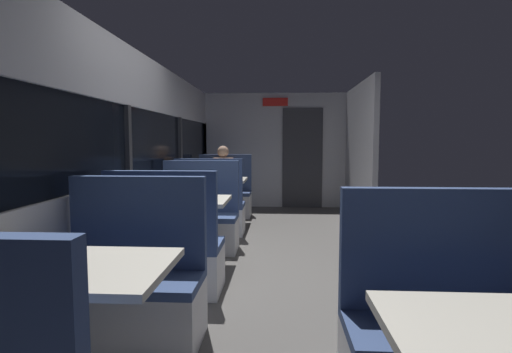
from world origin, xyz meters
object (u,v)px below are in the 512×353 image
bench_mid_window_facing_end (167,256)px  bench_mid_window_facing_entry (199,224)px  dining_table_far_window (218,185)px  bench_far_window_facing_end (211,212)px  seated_passenger (224,187)px  coffee_cup_primary (19,266)px  bench_near_window_facing_entry (132,293)px  dining_table_near_window (77,285)px  bench_front_aisle_facing_entry (441,347)px  dining_table_mid_window (185,208)px  bench_far_window_facing_entry (224,198)px

bench_mid_window_facing_end → bench_mid_window_facing_entry: (0.00, 1.40, 0.00)m
dining_table_far_window → bench_far_window_facing_end: size_ratio=0.82×
seated_passenger → coffee_cup_primary: bearing=-91.9°
bench_near_window_facing_entry → coffee_cup_primary: 1.00m
bench_near_window_facing_entry → bench_mid_window_facing_end: 0.85m
seated_passenger → bench_mid_window_facing_end: bearing=-90.0°
dining_table_far_window → bench_far_window_facing_end: bearing=-90.0°
seated_passenger → coffee_cup_primary: (-0.17, -5.30, 0.25)m
bench_near_window_facing_entry → dining_table_near_window: bearing=-90.0°
dining_table_far_window → bench_front_aisle_facing_entry: bearing=-67.9°
dining_table_mid_window → coffee_cup_primary: 2.43m
dining_table_far_window → coffee_cup_primary: 4.68m
bench_mid_window_facing_entry → bench_front_aisle_facing_entry: 3.37m
dining_table_near_window → dining_table_far_window: bearing=90.0°
bench_far_window_facing_entry → coffee_cup_primary: bench_far_window_facing_entry is taller
dining_table_mid_window → dining_table_far_window: size_ratio=1.00×
bench_mid_window_facing_end → bench_far_window_facing_end: 2.25m
dining_table_near_window → seated_passenger: size_ratio=0.71×
dining_table_mid_window → coffee_cup_primary: bearing=-94.0°
dining_table_mid_window → bench_far_window_facing_entry: 2.97m
seated_passenger → dining_table_far_window: bearing=-90.0°
bench_near_window_facing_entry → bench_mid_window_facing_entry: 2.25m
bench_mid_window_facing_entry → seated_passenger: 2.19m
dining_table_near_window → bench_near_window_facing_entry: bearing=90.0°
dining_table_mid_window → seated_passenger: 2.88m
coffee_cup_primary → bench_mid_window_facing_end: bearing=84.3°
dining_table_mid_window → dining_table_far_window: same height
bench_mid_window_facing_entry → dining_table_far_window: 1.58m
dining_table_mid_window → bench_front_aisle_facing_entry: bench_front_aisle_facing_entry is taller
bench_mid_window_facing_end → dining_table_far_window: bearing=90.0°
bench_near_window_facing_entry → dining_table_mid_window: bench_near_window_facing_entry is taller
bench_near_window_facing_entry → seated_passenger: bearing=90.0°
dining_table_mid_window → dining_table_far_window: 2.25m
dining_table_near_window → bench_mid_window_facing_end: (0.00, 1.55, -0.31)m
coffee_cup_primary → bench_far_window_facing_end: bearing=87.5°
bench_near_window_facing_entry → seated_passenger: (0.00, 4.43, 0.21)m
dining_table_near_window → seated_passenger: seated_passenger is taller
bench_front_aisle_facing_entry → coffee_cup_primary: (-1.96, -0.27, 0.46)m
bench_mid_window_facing_entry → bench_front_aisle_facing_entry: size_ratio=1.00×
bench_far_window_facing_entry → coffee_cup_primary: size_ratio=12.22×
dining_table_far_window → bench_mid_window_facing_entry: bearing=-90.0°
bench_mid_window_facing_entry → seated_passenger: seated_passenger is taller
bench_mid_window_facing_end → coffee_cup_primary: bench_mid_window_facing_end is taller
bench_mid_window_facing_end → dining_table_far_window: bench_mid_window_facing_end is taller
bench_near_window_facing_entry → seated_passenger: seated_passenger is taller
bench_near_window_facing_entry → coffee_cup_primary: (-0.17, -0.87, 0.46)m
bench_far_window_facing_end → coffee_cup_primary: bearing=-92.5°
bench_far_window_facing_entry → seated_passenger: (0.00, -0.07, 0.21)m
bench_far_window_facing_end → bench_mid_window_facing_entry: bearing=-90.0°
bench_near_window_facing_entry → seated_passenger: size_ratio=0.87×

